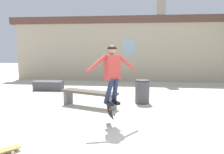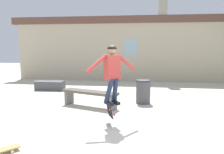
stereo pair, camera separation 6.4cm
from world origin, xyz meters
name	(u,v)px [view 2 (the right image)]	position (x,y,z in m)	size (l,w,h in m)	color
ground_plane	(131,141)	(0.00, 0.00, 0.00)	(40.00, 40.00, 0.00)	beige
building_backdrop	(138,47)	(0.02, 8.03, 1.87)	(14.47, 0.52, 4.83)	#B7A88E
park_bench	(90,95)	(-1.41, 2.42, 0.38)	(1.91, 1.01, 0.51)	brown
skate_ledge	(50,85)	(-3.78, 4.84, 0.21)	(1.29, 0.43, 0.42)	#4C4C51
trash_bin	(143,91)	(0.27, 3.07, 0.42)	(0.52, 0.52, 0.79)	#47474C
skater	(112,70)	(-0.49, 0.81, 1.36)	(1.09, 0.88, 1.39)	#B23833
skateboard_flipping	(109,107)	(-0.57, 0.89, 0.43)	(0.33, 0.77, 0.41)	black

